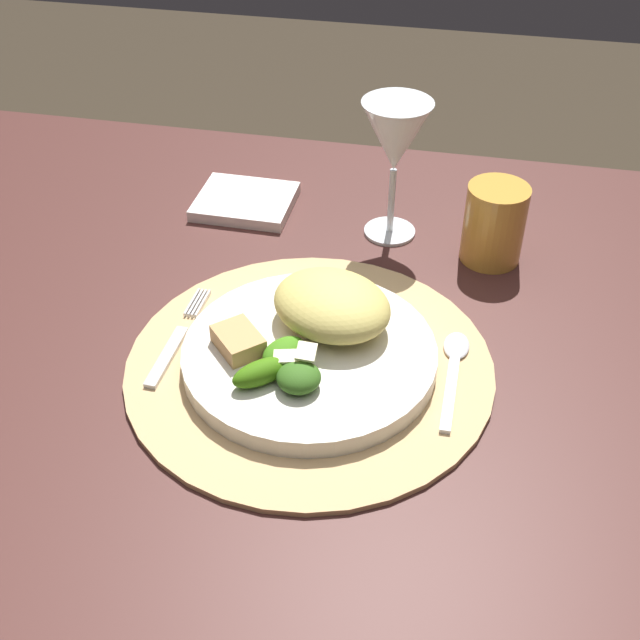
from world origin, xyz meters
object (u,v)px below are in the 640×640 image
Objects in this scene: dinner_plate at (310,355)px; wine_glass at (395,140)px; amber_tumbler at (494,224)px; spoon at (454,363)px; napkin at (245,202)px; fork at (176,340)px; dining_table at (306,431)px.

wine_glass is at bearing 80.34° from dinner_plate.
wine_glass is at bearing 166.76° from amber_tumbler.
napkin is at bearing 138.18° from spoon.
fork is 1.11× the size of spoon.
fork is (-0.12, -0.06, 0.17)m from dining_table.
wine_glass is (0.04, 0.26, 0.11)m from dinner_plate.
dining_table is at bearing 107.45° from dinner_plate.
dinner_plate is 0.28m from amber_tumbler.
dining_table is 8.26× the size of fork.
fork is at bearing -125.73° from wine_glass.
dining_table is at bearing -108.54° from wine_glass.
spoon is 0.84× the size of wine_glass.
amber_tumbler reaches higher than dinner_plate.
dining_table is 10.81× the size of napkin.
dinner_plate is 0.31m from napkin.
wine_glass is (0.06, 0.19, 0.29)m from dining_table.
fork is 0.28m from spoon.
amber_tumbler is at bearing -13.24° from wine_glass.
dinner_plate is at bearing -125.82° from amber_tumbler.
dining_table is 14.02× the size of amber_tumbler.
amber_tumbler reaches higher than dining_table.
spoon is (0.14, 0.03, -0.01)m from dinner_plate.
dinner_plate is 2.68× the size of amber_tumbler.
spoon is at bearing -97.26° from amber_tumbler.
amber_tumbler is (0.30, 0.22, 0.04)m from fork.
wine_glass reaches higher than dining_table.
fork is (-0.14, 0.00, -0.01)m from dinner_plate.
spoon is 1.18× the size of napkin.
dining_table is 0.35m from wine_glass.
napkin is (-0.01, 0.28, -0.00)m from fork.
amber_tumbler reaches higher than napkin.
spoon is at bearing 10.67° from dinner_plate.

